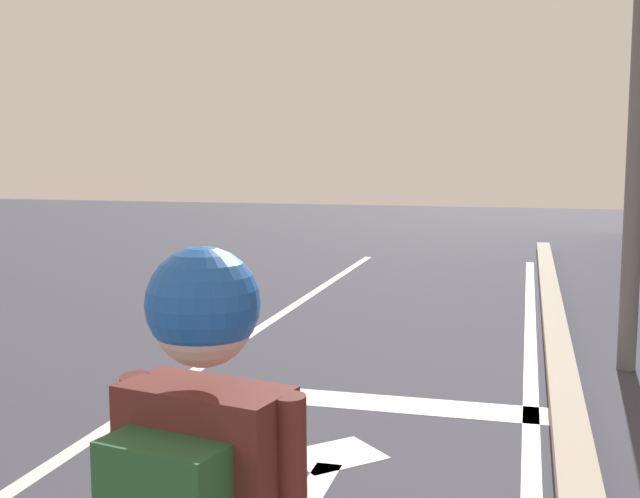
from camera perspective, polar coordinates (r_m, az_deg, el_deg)
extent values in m
cube|color=silver|center=(5.39, -18.32, -14.20)|extent=(0.12, 20.00, 0.01)
cube|color=silver|center=(6.28, 2.17, -10.79)|extent=(3.02, 0.40, 0.01)
cube|color=silver|center=(5.23, 1.11, -14.53)|extent=(0.71, 0.71, 0.01)
cylinder|color=#5C2621|center=(1.95, -12.46, -15.66)|extent=(0.07, 0.13, 0.51)
sphere|color=beige|center=(1.70, -8.38, -4.78)|extent=(0.22, 0.22, 0.22)
sphere|color=blue|center=(1.69, -8.40, -3.88)|extent=(0.24, 0.24, 0.24)
cylinder|color=slate|center=(7.42, 21.93, 11.10)|extent=(0.16, 0.16, 5.03)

